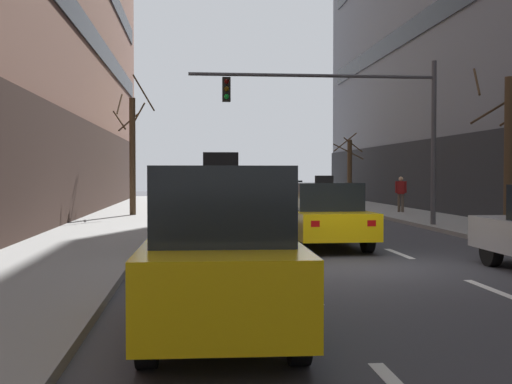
% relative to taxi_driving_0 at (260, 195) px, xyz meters
% --- Properties ---
extents(ground_plane, '(120.00, 120.00, 0.00)m').
position_rel_taxi_driving_0_xyz_m(ground_plane, '(-0.13, -21.21, -0.81)').
color(ground_plane, '#38383D').
extents(sidewalk_left, '(3.41, 80.00, 0.14)m').
position_rel_taxi_driving_0_xyz_m(sidewalk_left, '(-6.56, -21.21, -0.74)').
color(sidewalk_left, gray).
rests_on(sidewalk_left, ground).
extents(lane_stripe_l1_s3, '(0.16, 2.00, 0.01)m').
position_rel_taxi_driving_0_xyz_m(lane_stripe_l1_s3, '(-1.71, -24.21, -0.80)').
color(lane_stripe_l1_s3, silver).
rests_on(lane_stripe_l1_s3, ground).
extents(lane_stripe_l1_s4, '(0.16, 2.00, 0.01)m').
position_rel_taxi_driving_0_xyz_m(lane_stripe_l1_s4, '(-1.71, -19.21, -0.80)').
color(lane_stripe_l1_s4, silver).
rests_on(lane_stripe_l1_s4, ground).
extents(lane_stripe_l1_s5, '(0.16, 2.00, 0.01)m').
position_rel_taxi_driving_0_xyz_m(lane_stripe_l1_s5, '(-1.71, -14.21, -0.80)').
color(lane_stripe_l1_s5, silver).
rests_on(lane_stripe_l1_s5, ground).
extents(lane_stripe_l1_s6, '(0.16, 2.00, 0.01)m').
position_rel_taxi_driving_0_xyz_m(lane_stripe_l1_s6, '(-1.71, -9.21, -0.80)').
color(lane_stripe_l1_s6, silver).
rests_on(lane_stripe_l1_s6, ground).
extents(lane_stripe_l1_s7, '(0.16, 2.00, 0.01)m').
position_rel_taxi_driving_0_xyz_m(lane_stripe_l1_s7, '(-1.71, -4.21, -0.80)').
color(lane_stripe_l1_s7, silver).
rests_on(lane_stripe_l1_s7, ground).
extents(lane_stripe_l1_s8, '(0.16, 2.00, 0.01)m').
position_rel_taxi_driving_0_xyz_m(lane_stripe_l1_s8, '(-1.71, 0.79, -0.80)').
color(lane_stripe_l1_s8, silver).
rests_on(lane_stripe_l1_s8, ground).
extents(lane_stripe_l1_s9, '(0.16, 2.00, 0.01)m').
position_rel_taxi_driving_0_xyz_m(lane_stripe_l1_s9, '(-1.71, 5.79, -0.80)').
color(lane_stripe_l1_s9, silver).
rests_on(lane_stripe_l1_s9, ground).
extents(lane_stripe_l1_s10, '(0.16, 2.00, 0.01)m').
position_rel_taxi_driving_0_xyz_m(lane_stripe_l1_s10, '(-1.71, 10.79, -0.80)').
color(lane_stripe_l1_s10, silver).
rests_on(lane_stripe_l1_s10, ground).
extents(lane_stripe_l2_s3, '(0.16, 2.00, 0.01)m').
position_rel_taxi_driving_0_xyz_m(lane_stripe_l2_s3, '(1.44, -24.21, -0.80)').
color(lane_stripe_l2_s3, silver).
rests_on(lane_stripe_l2_s3, ground).
extents(lane_stripe_l2_s4, '(0.16, 2.00, 0.01)m').
position_rel_taxi_driving_0_xyz_m(lane_stripe_l2_s4, '(1.44, -19.21, -0.80)').
color(lane_stripe_l2_s4, silver).
rests_on(lane_stripe_l2_s4, ground).
extents(lane_stripe_l2_s5, '(0.16, 2.00, 0.01)m').
position_rel_taxi_driving_0_xyz_m(lane_stripe_l2_s5, '(1.44, -14.21, -0.80)').
color(lane_stripe_l2_s5, silver).
rests_on(lane_stripe_l2_s5, ground).
extents(lane_stripe_l2_s6, '(0.16, 2.00, 0.01)m').
position_rel_taxi_driving_0_xyz_m(lane_stripe_l2_s6, '(1.44, -9.21, -0.80)').
color(lane_stripe_l2_s6, silver).
rests_on(lane_stripe_l2_s6, ground).
extents(lane_stripe_l2_s7, '(0.16, 2.00, 0.01)m').
position_rel_taxi_driving_0_xyz_m(lane_stripe_l2_s7, '(1.44, -4.21, -0.80)').
color(lane_stripe_l2_s7, silver).
rests_on(lane_stripe_l2_s7, ground).
extents(lane_stripe_l2_s8, '(0.16, 2.00, 0.01)m').
position_rel_taxi_driving_0_xyz_m(lane_stripe_l2_s8, '(1.44, 0.79, -0.80)').
color(lane_stripe_l2_s8, silver).
rests_on(lane_stripe_l2_s8, ground).
extents(lane_stripe_l2_s9, '(0.16, 2.00, 0.01)m').
position_rel_taxi_driving_0_xyz_m(lane_stripe_l2_s9, '(1.44, 5.79, -0.80)').
color(lane_stripe_l2_s9, silver).
rests_on(lane_stripe_l2_s9, ground).
extents(lane_stripe_l2_s10, '(0.16, 2.00, 0.01)m').
position_rel_taxi_driving_0_xyz_m(lane_stripe_l2_s10, '(1.44, 10.79, -0.80)').
color(lane_stripe_l2_s10, silver).
rests_on(lane_stripe_l2_s10, ground).
extents(taxi_driving_0, '(1.96, 4.42, 1.81)m').
position_rel_taxi_driving_0_xyz_m(taxi_driving_0, '(0.00, 0.00, 0.00)').
color(taxi_driving_0, black).
rests_on(taxi_driving_0, ground).
extents(taxi_driving_1, '(2.04, 4.51, 1.84)m').
position_rel_taxi_driving_0_xyz_m(taxi_driving_1, '(-3.28, 4.47, 0.01)').
color(taxi_driving_1, black).
rests_on(taxi_driving_1, ground).
extents(taxi_driving_2, '(1.85, 4.25, 2.21)m').
position_rel_taxi_driving_0_xyz_m(taxi_driving_2, '(-3.24, -26.87, 0.21)').
color(taxi_driving_2, black).
rests_on(taxi_driving_2, ground).
extents(taxi_driving_3, '(2.01, 4.54, 1.86)m').
position_rel_taxi_driving_0_xyz_m(taxi_driving_3, '(-0.06, -7.80, 0.02)').
color(taxi_driving_3, black).
rests_on(taxi_driving_3, ground).
extents(car_driving_4, '(1.97, 4.43, 1.64)m').
position_rel_taxi_driving_0_xyz_m(car_driving_4, '(-3.35, -18.70, 0.00)').
color(car_driving_4, black).
rests_on(car_driving_4, ground).
extents(taxi_driving_5, '(2.01, 4.62, 1.91)m').
position_rel_taxi_driving_0_xyz_m(taxi_driving_5, '(-0.13, -17.58, 0.04)').
color(taxi_driving_5, black).
rests_on(taxi_driving_5, ground).
extents(taxi_driving_6, '(2.00, 4.43, 1.81)m').
position_rel_taxi_driving_0_xyz_m(taxi_driving_6, '(-3.20, -0.87, -0.00)').
color(taxi_driving_6, black).
rests_on(taxi_driving_6, ground).
extents(traffic_signal_0, '(8.79, 0.35, 5.83)m').
position_rel_taxi_driving_0_xyz_m(traffic_signal_0, '(2.20, -12.07, 3.34)').
color(traffic_signal_0, '#4C4C51').
rests_on(traffic_signal_0, sidewalk_right).
extents(street_tree_0, '(2.10, 1.82, 5.17)m').
position_rel_taxi_driving_0_xyz_m(street_tree_0, '(5.93, -15.68, 1.83)').
color(street_tree_0, '#4C3823').
rests_on(street_tree_0, sidewalk_right).
extents(street_tree_2, '(1.87, 1.65, 6.04)m').
position_rel_taxi_driving_0_xyz_m(street_tree_2, '(-6.22, -5.50, 2.09)').
color(street_tree_2, '#4C3823').
rests_on(street_tree_2, sidewalk_left).
extents(street_tree_3, '(1.83, 2.05, 4.36)m').
position_rel_taxi_driving_0_xyz_m(street_tree_3, '(5.94, 4.45, 1.39)').
color(street_tree_3, '#4C3823').
rests_on(street_tree_3, sidewalk_right).
extents(pedestrian_1, '(0.51, 0.29, 1.68)m').
position_rel_taxi_driving_0_xyz_m(pedestrian_1, '(6.20, -4.66, 0.31)').
color(pedestrian_1, brown).
rests_on(pedestrian_1, sidewalk_right).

